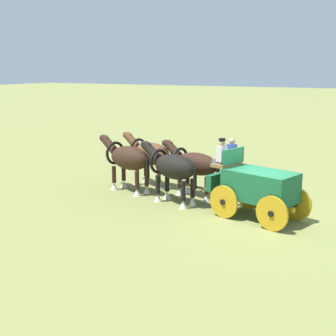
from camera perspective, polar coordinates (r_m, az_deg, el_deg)
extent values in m
plane|color=olive|center=(16.78, 10.96, -6.07)|extent=(220.00, 220.00, 0.00)
cube|color=#195B38|center=(16.45, 11.13, -2.11)|extent=(2.69, 1.94, 1.03)
cube|color=brown|center=(17.14, 7.11, 0.49)|extent=(0.86, 1.31, 0.12)
cube|color=#195B38|center=(17.53, 6.01, -1.62)|extent=(0.52, 1.10, 0.60)
cube|color=#195B38|center=(16.90, 7.95, 1.46)|extent=(0.38, 1.18, 0.55)
cube|color=gold|center=(16.61, 11.04, -4.16)|extent=(2.60, 0.87, 0.16)
cylinder|color=gold|center=(16.53, 6.76, -4.10)|extent=(1.14, 0.39, 1.16)
cylinder|color=black|center=(16.53, 6.76, -4.10)|extent=(0.24, 0.23, 0.20)
cylinder|color=gold|center=(17.74, 9.78, -3.06)|extent=(1.14, 0.39, 1.16)
cylinder|color=black|center=(17.74, 9.78, -3.06)|extent=(0.24, 0.23, 0.20)
cylinder|color=gold|center=(15.49, 12.48, -5.42)|extent=(1.14, 0.39, 1.16)
cylinder|color=black|center=(15.49, 12.48, -5.42)|extent=(0.24, 0.23, 0.20)
cylinder|color=gold|center=(16.78, 15.25, -4.20)|extent=(1.14, 0.39, 1.16)
cylinder|color=black|center=(16.78, 15.25, -4.20)|extent=(0.24, 0.23, 0.20)
cylinder|color=brown|center=(18.02, 4.35, -2.52)|extent=(2.53, 0.79, 0.10)
cube|color=slate|center=(16.95, 6.20, 0.86)|extent=(0.47, 0.42, 0.16)
cube|color=silver|center=(16.83, 6.54, 1.73)|extent=(0.33, 0.41, 0.55)
sphere|color=tan|center=(16.76, 6.58, 3.02)|extent=(0.22, 0.22, 0.22)
cylinder|color=black|center=(16.74, 6.59, 3.46)|extent=(0.24, 0.24, 0.08)
cube|color=slate|center=(17.41, 7.39, 1.14)|extent=(0.47, 0.42, 0.16)
cube|color=#334C99|center=(17.29, 7.74, 1.98)|extent=(0.33, 0.41, 0.55)
sphere|color=tan|center=(17.23, 7.77, 3.24)|extent=(0.22, 0.22, 0.22)
ellipsoid|color=black|center=(17.93, 0.85, 0.15)|extent=(2.11, 1.44, 0.96)
cylinder|color=black|center=(18.38, -1.26, -2.03)|extent=(0.18, 0.18, 0.73)
cone|color=silver|center=(18.51, -1.25, -3.61)|extent=(0.30, 0.30, 0.31)
cylinder|color=black|center=(18.74, -0.11, -1.75)|extent=(0.18, 0.18, 0.73)
cone|color=silver|center=(18.87, -0.11, -3.29)|extent=(0.30, 0.30, 0.31)
cylinder|color=black|center=(17.48, 1.86, -2.78)|extent=(0.18, 0.18, 0.73)
cone|color=silver|center=(17.62, 1.85, -4.43)|extent=(0.30, 0.30, 0.31)
cylinder|color=black|center=(17.86, 3.00, -2.47)|extent=(0.18, 0.18, 0.73)
cone|color=silver|center=(18.00, 2.98, -4.08)|extent=(0.30, 0.30, 0.31)
cylinder|color=black|center=(18.70, -1.91, 1.90)|extent=(1.01, 0.60, 0.81)
ellipsoid|color=black|center=(18.92, -2.70, 2.80)|extent=(0.65, 0.41, 0.32)
cube|color=silver|center=(19.12, -3.27, 2.90)|extent=(0.08, 0.11, 0.24)
torus|color=black|center=(18.50, -1.11, 0.84)|extent=(0.38, 0.98, 0.98)
cylinder|color=black|center=(17.34, 3.29, -1.30)|extent=(0.14, 0.14, 0.80)
ellipsoid|color=#331E14|center=(18.90, 3.54, 0.50)|extent=(2.21, 1.42, 0.90)
cylinder|color=#331E14|center=(19.34, 1.42, -1.43)|extent=(0.18, 0.18, 0.69)
cone|color=silver|center=(19.46, 1.42, -2.85)|extent=(0.30, 0.30, 0.30)
cylinder|color=#331E14|center=(19.70, 2.40, -1.19)|extent=(0.18, 0.18, 0.69)
cone|color=silver|center=(19.82, 2.39, -2.58)|extent=(0.30, 0.30, 0.30)
cylinder|color=#331E14|center=(18.43, 4.71, -2.15)|extent=(0.18, 0.18, 0.69)
cone|color=silver|center=(18.56, 4.68, -3.63)|extent=(0.30, 0.30, 0.30)
cylinder|color=#331E14|center=(18.81, 5.66, -1.88)|extent=(0.18, 0.18, 0.69)
cone|color=silver|center=(18.93, 5.63, -3.33)|extent=(0.30, 0.30, 0.30)
cylinder|color=#331E14|center=(19.67, 0.70, 2.15)|extent=(1.01, 0.60, 0.81)
ellipsoid|color=#331E14|center=(19.88, -0.08, 3.01)|extent=(0.65, 0.41, 0.32)
cube|color=silver|center=(20.07, -0.65, 3.09)|extent=(0.08, 0.11, 0.24)
torus|color=black|center=(19.47, 1.49, 1.17)|extent=(0.36, 0.93, 0.93)
cylinder|color=black|center=(18.30, 6.08, -0.89)|extent=(0.14, 0.14, 0.80)
ellipsoid|color=#331E14|center=(19.76, -4.67, 1.21)|extent=(2.28, 1.52, 0.99)
cylinder|color=#331E14|center=(20.30, -6.58, -0.79)|extent=(0.18, 0.18, 0.72)
cone|color=silver|center=(20.42, -6.54, -2.19)|extent=(0.30, 0.30, 0.31)
cylinder|color=#331E14|center=(20.64, -5.41, -0.55)|extent=(0.18, 0.18, 0.72)
cone|color=silver|center=(20.76, -5.38, -1.93)|extent=(0.30, 0.30, 0.31)
cylinder|color=#331E14|center=(19.22, -3.79, -1.47)|extent=(0.18, 0.18, 0.72)
cone|color=silver|center=(19.34, -3.77, -2.95)|extent=(0.30, 0.30, 0.31)
cylinder|color=#331E14|center=(19.58, -2.61, -1.20)|extent=(0.18, 0.18, 0.72)
cone|color=silver|center=(19.70, -2.59, -2.65)|extent=(0.30, 0.30, 0.31)
cylinder|color=#331E14|center=(20.68, -7.09, 2.79)|extent=(1.01, 0.60, 0.81)
ellipsoid|color=#331E14|center=(20.92, -7.75, 3.60)|extent=(0.65, 0.41, 0.32)
cube|color=silver|center=(21.14, -8.22, 3.67)|extent=(0.08, 0.11, 0.24)
torus|color=black|center=(20.45, -6.42, 1.83)|extent=(0.39, 1.01, 1.01)
cylinder|color=black|center=(19.03, -2.46, -0.10)|extent=(0.14, 0.14, 0.80)
ellipsoid|color=brown|center=(20.63, -1.96, 1.74)|extent=(2.15, 1.46, 0.97)
cylinder|color=brown|center=(21.09, -3.77, -0.21)|extent=(0.18, 0.18, 0.73)
cone|color=silver|center=(21.21, -3.75, -1.59)|extent=(0.30, 0.30, 0.31)
cylinder|color=brown|center=(21.45, -2.71, 0.01)|extent=(0.18, 0.18, 0.73)
cone|color=silver|center=(21.56, -2.70, -1.35)|extent=(0.30, 0.30, 0.31)
cylinder|color=brown|center=(20.12, -1.13, -0.79)|extent=(0.18, 0.18, 0.73)
cone|color=silver|center=(20.24, -1.12, -2.23)|extent=(0.30, 0.30, 0.31)
cylinder|color=brown|center=(20.49, -0.07, -0.55)|extent=(0.18, 0.18, 0.73)
cone|color=silver|center=(20.61, -0.07, -1.97)|extent=(0.30, 0.30, 0.31)
cylinder|color=brown|center=(21.46, -4.30, 3.21)|extent=(1.01, 0.60, 0.81)
ellipsoid|color=brown|center=(21.70, -4.96, 3.99)|extent=(0.65, 0.41, 0.32)
cube|color=silver|center=(21.91, -5.45, 4.06)|extent=(0.08, 0.11, 0.24)
torus|color=black|center=(21.24, -3.62, 2.30)|extent=(0.38, 0.99, 1.00)
cylinder|color=black|center=(19.97, 0.11, 0.52)|extent=(0.14, 0.14, 0.80)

